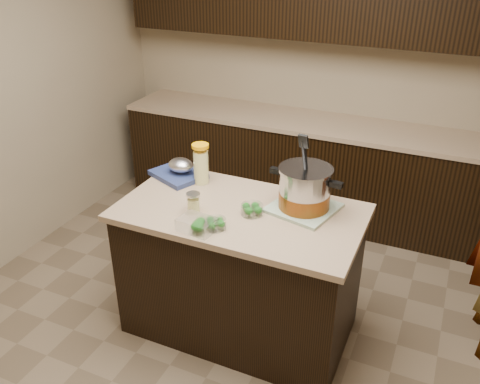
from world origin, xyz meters
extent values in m
plane|color=brown|center=(0.00, 0.00, 0.00)|extent=(4.00, 4.00, 0.00)
cube|color=tan|center=(0.00, 2.00, 1.35)|extent=(4.00, 0.04, 2.70)
cube|color=black|center=(0.00, 1.70, 0.43)|extent=(3.60, 0.60, 0.86)
cube|color=tan|center=(0.00, 1.70, 0.88)|extent=(3.60, 0.63, 0.04)
cube|color=black|center=(0.00, 0.00, 0.43)|extent=(1.40, 0.75, 0.86)
cube|color=tan|center=(0.00, 0.00, 0.88)|extent=(1.46, 0.81, 0.04)
cube|color=#527952|center=(0.34, 0.16, 0.91)|extent=(0.43, 0.43, 0.02)
cylinder|color=#B7B7BC|center=(0.34, 0.16, 1.04)|extent=(0.33, 0.33, 0.23)
cylinder|color=brown|center=(0.34, 0.16, 0.97)|extent=(0.33, 0.33, 0.10)
cylinder|color=#B7B7BC|center=(0.34, 0.16, 1.16)|extent=(0.35, 0.35, 0.02)
cube|color=black|center=(0.16, 0.18, 1.11)|extent=(0.08, 0.04, 0.03)
cube|color=black|center=(0.53, 0.14, 1.11)|extent=(0.08, 0.04, 0.03)
cylinder|color=black|center=(0.34, 0.13, 1.23)|extent=(0.04, 0.13, 0.29)
cylinder|color=#E7E58D|center=(-0.38, 0.23, 1.01)|extent=(0.12, 0.12, 0.22)
cylinder|color=white|center=(-0.38, 0.23, 1.02)|extent=(0.13, 0.13, 0.25)
cylinder|color=#FEA905|center=(-0.38, 0.23, 1.16)|extent=(0.14, 0.14, 0.02)
cylinder|color=#E7E58D|center=(-0.24, -0.14, 0.94)|extent=(0.08, 0.08, 0.09)
cylinder|color=white|center=(-0.24, -0.14, 0.96)|extent=(0.09, 0.09, 0.11)
cylinder|color=silver|center=(-0.24, -0.14, 1.02)|extent=(0.09, 0.09, 0.02)
cylinder|color=silver|center=(0.09, -0.02, 0.93)|extent=(0.17, 0.17, 0.06)
cylinder|color=silver|center=(-0.04, -0.24, 0.93)|extent=(0.16, 0.16, 0.06)
cube|color=silver|center=(-0.12, -0.31, 0.94)|extent=(0.22, 0.17, 0.07)
cube|color=navy|center=(-0.57, 0.25, 0.92)|extent=(0.41, 0.38, 0.03)
ellipsoid|color=silver|center=(-0.54, 0.25, 0.98)|extent=(0.17, 0.14, 0.09)
camera|label=1|loc=(1.08, -2.40, 2.39)|focal=38.00mm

